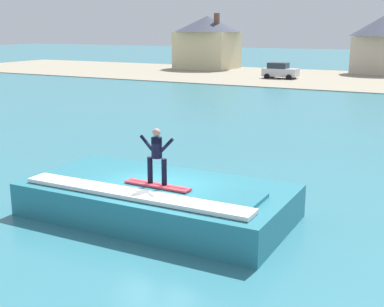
{
  "coord_description": "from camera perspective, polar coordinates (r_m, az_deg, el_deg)",
  "views": [
    {
      "loc": [
        7.92,
        -12.84,
        5.83
      ],
      "look_at": [
        -0.19,
        2.68,
        1.53
      ],
      "focal_mm": 48.29,
      "sensor_mm": 36.0,
      "label": 1
    }
  ],
  "objects": [
    {
      "name": "house_with_chimney",
      "position": [
        74.44,
        1.72,
        12.47
      ],
      "size": [
        9.42,
        9.42,
        7.66
      ],
      "color": "beige",
      "rests_on": "ground_plane"
    },
    {
      "name": "car_near_shore",
      "position": [
        60.73,
        9.69,
        9.0
      ],
      "size": [
        3.98,
        2.14,
        1.86
      ],
      "color": "silver",
      "rests_on": "ground_plane"
    },
    {
      "name": "shoreline_bank",
      "position": [
        60.99,
        20.19,
        7.52
      ],
      "size": [
        120.0,
        23.2,
        0.08
      ],
      "color": "gray",
      "rests_on": "ground_plane"
    },
    {
      "name": "wave_crest",
      "position": [
        16.31,
        -3.9,
        -5.09
      ],
      "size": [
        8.29,
        4.21,
        1.18
      ],
      "color": "teal",
      "rests_on": "ground_plane"
    },
    {
      "name": "surfer",
      "position": [
        15.33,
        -3.91,
        0.03
      ],
      "size": [
        1.16,
        0.32,
        1.7
      ],
      "color": "black",
      "rests_on": "surfboard"
    },
    {
      "name": "ground_plane",
      "position": [
        16.17,
        -3.83,
        -7.35
      ],
      "size": [
        260.0,
        260.0,
        0.0
      ],
      "primitive_type": "plane",
      "color": "teal"
    },
    {
      "name": "house_small_cottage",
      "position": [
        69.88,
        20.23,
        11.54
      ],
      "size": [
        8.06,
        8.06,
        7.36
      ],
      "color": "beige",
      "rests_on": "ground_plane"
    },
    {
      "name": "surfboard",
      "position": [
        15.53,
        -3.84,
        -3.54
      ],
      "size": [
        2.18,
        0.43,
        0.06
      ],
      "color": "#D8333F",
      "rests_on": "wave_crest"
    }
  ]
}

